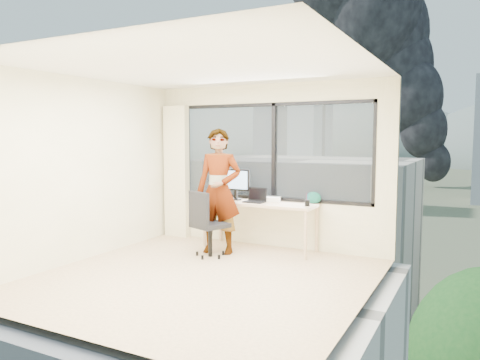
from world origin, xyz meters
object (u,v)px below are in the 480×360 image
Objects in this scene: monitor at (236,184)px; desk at (259,226)px; person at (219,191)px; chair at (210,223)px; handbag at (313,198)px; game_console at (271,199)px; laptop at (254,196)px.

desk is at bearing -4.93° from monitor.
chair is at bearing -100.72° from person.
game_console is at bearing 177.23° from handbag.
desk is 7.66× the size of handbag.
game_console is at bearing 78.11° from chair.
desk is at bearing 78.77° from chair.
game_console is (0.58, 0.91, 0.29)m from chair.
monitor is at bearing 110.58° from chair.
game_console is at bearing 55.34° from laptop.
person is 5.67× the size of laptop.
person is 3.74× the size of monitor.
desk is 6.26× the size of game_console.
laptop is (-0.06, -0.07, 0.48)m from desk.
monitor is at bearing 163.94° from laptop.
monitor reaches higher than handbag.
handbag is at bearing 20.71° from laptop.
desk is at bearing 52.77° from laptop.
laptop is (0.41, 0.40, -0.09)m from person.
laptop is (-0.18, -0.25, 0.07)m from game_console.
handbag is at bearing 58.07° from chair.
person is at bearing -158.19° from handbag.
person is at bearing -133.86° from laptop.
monitor is 1.76× the size of game_console.
chair is 1.12m from game_console.
chair reaches higher than laptop.
game_console is (0.12, 0.18, 0.41)m from desk.
chair reaches higher than handbag.
person is (-0.00, 0.27, 0.45)m from chair.
chair is at bearing -122.12° from desk.
monitor is 1.28m from handbag.
laptop is 0.91m from handbag.
laptop is (0.40, 0.66, 0.35)m from chair.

